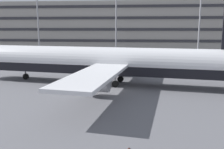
% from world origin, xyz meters
% --- Properties ---
extents(ground_plane, '(600.00, 600.00, 0.00)m').
position_xyz_m(ground_plane, '(0.00, 0.00, 0.00)').
color(ground_plane, '#5B5B60').
extents(terminal_structure, '(139.17, 19.91, 15.08)m').
position_xyz_m(terminal_structure, '(0.00, 46.55, 7.54)').
color(terminal_structure, gray).
rests_on(terminal_structure, ground_plane).
extents(airliner, '(41.56, 33.74, 11.11)m').
position_xyz_m(airliner, '(-0.27, 3.41, 3.13)').
color(airliner, silver).
rests_on(airliner, ground_plane).
extents(light_mast_left, '(1.80, 0.50, 21.72)m').
position_xyz_m(light_mast_left, '(-20.87, 29.49, 12.55)').
color(light_mast_left, gray).
rests_on(light_mast_left, ground_plane).
extents(light_mast_center_left, '(1.80, 0.50, 24.94)m').
position_xyz_m(light_mast_center_left, '(-1.59, 29.49, 14.20)').
color(light_mast_center_left, gray).
rests_on(light_mast_center_left, ground_plane).
extents(light_mast_center_right, '(1.80, 0.50, 24.45)m').
position_xyz_m(light_mast_center_right, '(17.88, 29.49, 13.95)').
color(light_mast_center_right, gray).
rests_on(light_mast_center_right, ground_plane).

